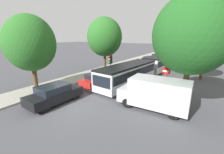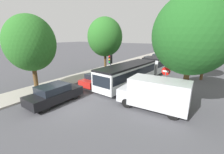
{
  "view_description": "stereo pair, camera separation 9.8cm",
  "coord_description": "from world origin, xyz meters",
  "views": [
    {
      "loc": [
        8.22,
        -7.14,
        5.24
      ],
      "look_at": [
        0.2,
        5.23,
        1.2
      ],
      "focal_mm": 24.0,
      "sensor_mm": 36.0,
      "label": 1
    },
    {
      "loc": [
        8.3,
        -7.08,
        5.24
      ],
      "look_at": [
        0.2,
        5.23,
        1.2
      ],
      "focal_mm": 24.0,
      "sensor_mm": 36.0,
      "label": 2
    }
  ],
  "objects": [
    {
      "name": "queued_car_navy",
      "position": [
        -1.52,
        16.15,
        0.69
      ],
      "size": [
        1.8,
        3.99,
        1.37
      ],
      "rotation": [
        0.0,
        0.0,
        1.54
      ],
      "color": "navy",
      "rests_on": "ground"
    },
    {
      "name": "tree_left_near",
      "position": [
        -5.48,
        0.43,
        4.6
      ],
      "size": [
        4.45,
        4.45,
        7.14
      ],
      "color": "#51381E",
      "rests_on": "ground"
    },
    {
      "name": "tree_left_mid",
      "position": [
        -4.94,
        11.18,
        5.1
      ],
      "size": [
        5.06,
        5.06,
        7.92
      ],
      "color": "#51381E",
      "rests_on": "ground"
    },
    {
      "name": "articulated_bus",
      "position": [
        1.39,
        10.44,
        1.34
      ],
      "size": [
        3.73,
        15.8,
        2.32
      ],
      "rotation": [
        0.0,
        0.0,
        -1.66
      ],
      "color": "silver",
      "rests_on": "ground"
    },
    {
      "name": "queued_car_tan",
      "position": [
        -1.76,
        26.92,
        0.7
      ],
      "size": [
        1.82,
        4.03,
        1.38
      ],
      "rotation": [
        0.0,
        0.0,
        1.54
      ],
      "color": "tan",
      "rests_on": "ground"
    },
    {
      "name": "tree_right_far",
      "position": [
        7.31,
        22.29,
        4.3
      ],
      "size": [
        4.32,
        4.32,
        6.96
      ],
      "color": "#51381E",
      "rests_on": "ground"
    },
    {
      "name": "no_entry_sign",
      "position": [
        5.45,
        5.29,
        1.88
      ],
      "size": [
        0.7,
        0.08,
        2.82
      ],
      "rotation": [
        0.0,
        0.0,
        -1.57
      ],
      "color": "#56595E",
      "rests_on": "ground"
    },
    {
      "name": "ground_plane",
      "position": [
        0.0,
        0.0,
        0.0
      ],
      "size": [
        200.0,
        200.0,
        0.0
      ],
      "primitive_type": "plane",
      "color": "#47474C"
    },
    {
      "name": "city_bus_rear",
      "position": [
        -1.69,
        41.06,
        1.44
      ],
      "size": [
        2.8,
        11.59,
        2.48
      ],
      "rotation": [
        0.0,
        0.0,
        1.55
      ],
      "color": "red",
      "rests_on": "ground"
    },
    {
      "name": "white_van",
      "position": [
        5.35,
        3.11,
        1.24
      ],
      "size": [
        5.07,
        2.15,
        2.31
      ],
      "rotation": [
        0.0,
        0.0,
        3.18
      ],
      "color": "#B7BABF",
      "rests_on": "ground"
    },
    {
      "name": "queued_car_red",
      "position": [
        -1.69,
        5.1,
        0.7
      ],
      "size": [
        1.83,
        4.05,
        1.39
      ],
      "rotation": [
        0.0,
        0.0,
        1.54
      ],
      "color": "#B21E19",
      "rests_on": "ground"
    },
    {
      "name": "queued_car_white",
      "position": [
        -1.51,
        21.3,
        0.73
      ],
      "size": [
        1.89,
        4.19,
        1.44
      ],
      "rotation": [
        0.0,
        0.0,
        1.54
      ],
      "color": "white",
      "rests_on": "ground"
    },
    {
      "name": "tree_right_mid",
      "position": [
        7.72,
        14.01,
        3.8
      ],
      "size": [
        3.25,
        3.25,
        5.54
      ],
      "color": "#51381E",
      "rests_on": "ground"
    },
    {
      "name": "queued_car_black",
      "position": [
        -1.71,
        -0.27,
        0.78
      ],
      "size": [
        2.02,
        4.47,
        1.53
      ],
      "rotation": [
        0.0,
        0.0,
        1.54
      ],
      "color": "black",
      "rests_on": "ground"
    },
    {
      "name": "tree_right_near",
      "position": [
        7.09,
        4.39,
        5.32
      ],
      "size": [
        5.19,
        5.19,
        8.03
      ],
      "color": "#51381E",
      "rests_on": "ground"
    },
    {
      "name": "direction_sign_post",
      "position": [
        6.69,
        6.55,
        2.55
      ],
      "size": [
        0.11,
        1.4,
        3.6
      ],
      "rotation": [
        0.0,
        0.0,
        3.17
      ],
      "color": "#56595E",
      "rests_on": "ground"
    },
    {
      "name": "kerb_strip_left",
      "position": [
        -5.6,
        20.53,
        0.07
      ],
      "size": [
        3.2,
        51.06,
        0.14
      ],
      "primitive_type": "cube",
      "color": "#9E998E",
      "rests_on": "ground"
    },
    {
      "name": "queued_car_green",
      "position": [
        -1.92,
        10.48,
        0.71
      ],
      "size": [
        1.84,
        4.06,
        1.39
      ],
      "rotation": [
        0.0,
        0.0,
        1.54
      ],
      "color": "#236638",
      "rests_on": "ground"
    },
    {
      "name": "traffic_light",
      "position": [
        -0.2,
        5.53,
        2.5
      ],
      "size": [
        0.37,
        0.39,
        3.4
      ],
      "rotation": [
        0.0,
        0.0,
        -1.84
      ],
      "color": "#56595E",
      "rests_on": "ground"
    }
  ]
}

